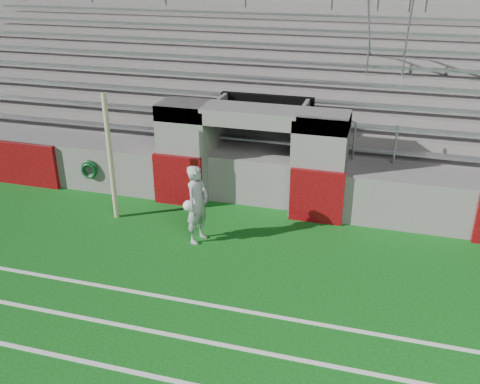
% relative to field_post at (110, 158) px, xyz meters
% --- Properties ---
extents(ground, '(90.00, 90.00, 0.00)m').
position_rel_field_post_xyz_m(ground, '(3.03, -1.83, -1.58)').
color(ground, '#0E5414').
rests_on(ground, ground).
extents(field_post, '(0.12, 0.12, 3.16)m').
position_rel_field_post_xyz_m(field_post, '(0.00, 0.00, 0.00)').
color(field_post, '#C2B690').
rests_on(field_post, ground).
extents(stadium_structure, '(26.00, 8.48, 5.42)m').
position_rel_field_post_xyz_m(stadium_structure, '(3.03, 6.14, -0.09)').
color(stadium_structure, slate).
rests_on(stadium_structure, ground).
extents(goalkeeper_with_ball, '(0.59, 0.76, 1.84)m').
position_rel_field_post_xyz_m(goalkeeper_with_ball, '(2.38, -0.55, -0.66)').
color(goalkeeper_with_ball, '#A3A8AC').
rests_on(goalkeeper_with_ball, ground).
extents(hose_coil, '(0.50, 0.14, 0.52)m').
position_rel_field_post_xyz_m(hose_coil, '(-1.33, 1.10, -0.88)').
color(hose_coil, '#0D4119').
rests_on(hose_coil, ground).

